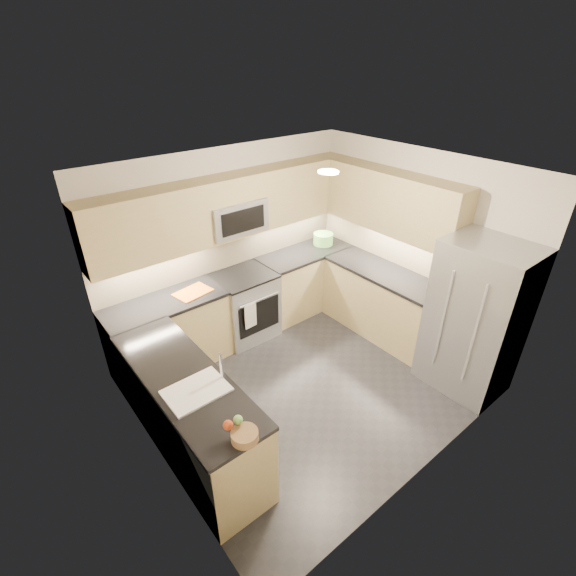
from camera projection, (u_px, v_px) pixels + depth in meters
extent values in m
cube|color=#26262B|center=(306.00, 382.00, 5.03)|extent=(3.60, 3.20, 0.00)
cube|color=beige|center=(312.00, 174.00, 3.78)|extent=(3.60, 3.20, 0.02)
cube|color=beige|center=(228.00, 245.00, 5.48)|extent=(3.60, 0.02, 2.50)
cube|color=beige|center=(442.00, 372.00, 3.33)|extent=(3.60, 0.02, 2.50)
cube|color=beige|center=(145.00, 363.00, 3.42)|extent=(0.02, 3.20, 2.50)
cube|color=beige|center=(413.00, 248.00, 5.38)|extent=(0.02, 3.20, 2.50)
cube|color=tan|center=(170.00, 336.00, 5.08)|extent=(1.42, 0.60, 0.90)
cube|color=tan|center=(304.00, 281.00, 6.27)|extent=(1.42, 0.60, 0.90)
cube|color=tan|center=(382.00, 303.00, 5.72)|extent=(0.60, 1.70, 0.90)
cube|color=tan|center=(190.00, 415.00, 3.98)|extent=(0.60, 2.00, 0.90)
cube|color=black|center=(164.00, 303.00, 4.85)|extent=(1.42, 0.63, 0.04)
cube|color=black|center=(305.00, 253.00, 6.04)|extent=(1.42, 0.63, 0.04)
cube|color=black|center=(386.00, 273.00, 5.49)|extent=(0.63, 1.70, 0.04)
cube|color=black|center=(183.00, 378.00, 3.75)|extent=(0.63, 2.00, 0.04)
cube|color=tan|center=(232.00, 206.00, 5.07)|extent=(3.60, 0.35, 0.75)
cube|color=tan|center=(393.00, 202.00, 5.19)|extent=(0.35, 1.95, 0.75)
cube|color=tan|center=(229.00, 248.00, 5.50)|extent=(3.60, 0.01, 0.51)
cube|color=tan|center=(385.00, 241.00, 5.71)|extent=(0.01, 2.30, 0.51)
cube|color=#A4A7AC|center=(245.00, 306.00, 5.66)|extent=(0.76, 0.65, 0.91)
cube|color=black|center=(243.00, 276.00, 5.43)|extent=(0.76, 0.65, 0.03)
cube|color=black|center=(259.00, 317.00, 5.44)|extent=(0.62, 0.02, 0.45)
cylinder|color=#B2B5BA|center=(259.00, 300.00, 5.29)|extent=(0.60, 0.02, 0.02)
cube|color=gray|center=(234.00, 216.00, 5.12)|extent=(0.76, 0.40, 0.40)
cube|color=black|center=(243.00, 221.00, 4.98)|extent=(0.60, 0.01, 0.28)
cube|color=#93959A|center=(475.00, 319.00, 4.60)|extent=(0.70, 0.90, 1.80)
cylinder|color=#B2B5BA|center=(474.00, 335.00, 4.25)|extent=(0.02, 0.02, 1.20)
cylinder|color=#B2B5BA|center=(443.00, 320.00, 4.49)|extent=(0.02, 0.02, 1.20)
cube|color=white|center=(197.00, 397.00, 3.60)|extent=(0.52, 0.38, 0.16)
cylinder|color=silver|center=(221.00, 366.00, 3.64)|extent=(0.03, 0.03, 0.28)
cylinder|color=#66B54D|center=(323.00, 239.00, 6.21)|extent=(0.30, 0.30, 0.17)
cube|color=#C45F12|center=(193.00, 292.00, 5.01)|extent=(0.47, 0.36, 0.01)
cylinder|color=#976F46|center=(245.00, 436.00, 3.12)|extent=(0.21, 0.21, 0.08)
sphere|color=#A63613|center=(228.00, 425.00, 3.11)|extent=(0.08, 0.08, 0.08)
sphere|color=#6DB64E|center=(238.00, 420.00, 3.15)|extent=(0.07, 0.07, 0.07)
cube|color=silver|center=(251.00, 316.00, 5.27)|extent=(0.18, 0.03, 0.34)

